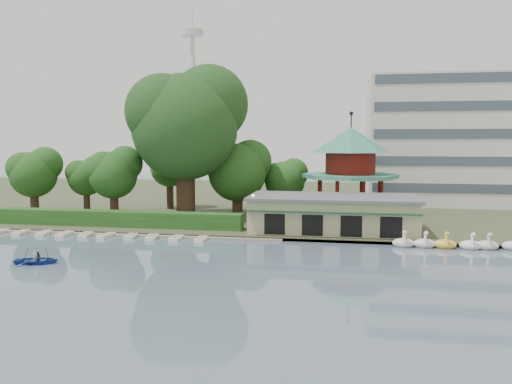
% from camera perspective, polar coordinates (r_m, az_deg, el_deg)
% --- Properties ---
extents(ground_plane, '(220.00, 220.00, 0.00)m').
position_cam_1_polar(ground_plane, '(37.06, -7.96, -10.54)').
color(ground_plane, slate).
rests_on(ground_plane, ground).
extents(shore, '(220.00, 70.00, 0.40)m').
position_cam_1_polar(shore, '(87.11, 2.53, -0.82)').
color(shore, '#424930').
rests_on(shore, ground).
extents(embankment, '(220.00, 0.60, 0.30)m').
position_cam_1_polar(embankment, '(53.28, -2.26, -5.23)').
color(embankment, gray).
rests_on(embankment, ground).
extents(dock, '(34.00, 1.60, 0.24)m').
position_cam_1_polar(dock, '(56.90, -14.22, -4.72)').
color(dock, gray).
rests_on(dock, ground).
extents(boathouse, '(18.60, 9.39, 3.90)m').
position_cam_1_polar(boathouse, '(56.37, 8.74, -2.39)').
color(boathouse, tan).
rests_on(boathouse, shore).
extents(pavilion, '(12.40, 12.40, 13.50)m').
position_cam_1_polar(pavilion, '(65.88, 10.73, 3.24)').
color(pavilion, tan).
rests_on(pavilion, shore).
extents(office_building, '(38.00, 18.00, 20.00)m').
position_cam_1_polar(office_building, '(85.60, 24.61, 4.92)').
color(office_building, silver).
rests_on(office_building, shore).
extents(broadcast_tower, '(8.00, 8.00, 96.00)m').
position_cam_1_polar(broadcast_tower, '(183.21, -7.25, 13.29)').
color(broadcast_tower, silver).
rests_on(broadcast_tower, ground).
extents(hedge, '(30.00, 2.00, 1.80)m').
position_cam_1_polar(hedge, '(60.90, -15.57, -2.94)').
color(hedge, '#25551D').
rests_on(hedge, shore).
extents(lamp_post, '(0.36, 0.36, 4.28)m').
position_cam_1_polar(lamp_post, '(54.12, -0.34, -1.63)').
color(lamp_post, black).
rests_on(lamp_post, shore).
extents(big_tree, '(14.96, 13.94, 19.88)m').
position_cam_1_polar(big_tree, '(65.16, -7.94, 8.23)').
color(big_tree, '#3A281C').
rests_on(big_tree, shore).
extents(small_trees, '(39.51, 16.03, 10.14)m').
position_cam_1_polar(small_trees, '(69.09, -9.73, 2.41)').
color(small_trees, '#3A281C').
rests_on(small_trees, shore).
extents(swan_boats, '(14.20, 2.15, 1.92)m').
position_cam_1_polar(swan_boats, '(52.76, 23.05, -5.55)').
color(swan_boats, white).
rests_on(swan_boats, ground).
extents(moored_rowboats, '(24.75, 2.66, 0.36)m').
position_cam_1_polar(moored_rowboats, '(57.07, -17.76, -4.73)').
color(moored_rowboats, white).
rests_on(moored_rowboats, ground).
extents(rowboat_with_passengers, '(5.74, 4.63, 2.01)m').
position_cam_1_polar(rowboat_with_passengers, '(46.74, -23.78, -6.86)').
color(rowboat_with_passengers, '#24429A').
rests_on(rowboat_with_passengers, ground).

